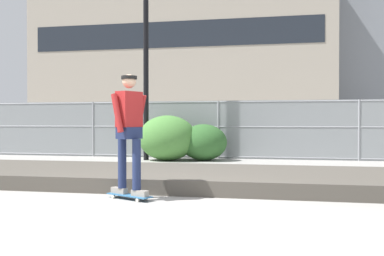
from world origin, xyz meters
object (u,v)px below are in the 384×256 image
object	(u,v)px
skater	(129,126)
shrub_left	(167,138)
street_lamp	(146,13)
parked_car_mid	(256,131)
shrub_center	(203,142)
skateboard	(129,196)
parked_car_near	(103,130)

from	to	relation	value
skater	shrub_left	xyz separation A→B (m)	(-1.13, 6.63, -0.44)
street_lamp	parked_car_mid	distance (m)	5.93
street_lamp	shrub_left	xyz separation A→B (m)	(0.68, -0.03, -3.81)
parked_car_mid	shrub_center	distance (m)	3.58
shrub_center	skateboard	bearing A→B (deg)	-89.56
street_lamp	shrub_left	bearing A→B (deg)	-2.46
skater	street_lamp	xyz separation A→B (m)	(-1.82, 6.66, 3.37)
parked_car_mid	parked_car_near	bearing A→B (deg)	-175.09
street_lamp	shrub_center	bearing A→B (deg)	5.03
skateboard	shrub_center	bearing A→B (deg)	90.44
street_lamp	skateboard	bearing A→B (deg)	-74.74
street_lamp	shrub_center	distance (m)	4.32
skater	parked_car_near	size ratio (longest dim) A/B	0.41
shrub_left	shrub_center	size ratio (longest dim) A/B	1.24
skater	shrub_center	bearing A→B (deg)	90.44
parked_car_mid	shrub_center	bearing A→B (deg)	-112.99
parked_car_near	skateboard	bearing A→B (deg)	-65.02
skateboard	skater	distance (m)	1.06
skateboard	street_lamp	xyz separation A→B (m)	(-1.82, 6.66, 4.43)
parked_car_near	shrub_left	size ratio (longest dim) A/B	2.54
skateboard	skater	size ratio (longest dim) A/B	0.44
street_lamp	parked_car_mid	xyz separation A→B (m)	(3.16, 3.44, -3.65)
street_lamp	parked_car_near	distance (m)	5.39
parked_car_mid	shrub_left	bearing A→B (deg)	-125.50
shrub_center	shrub_left	bearing A→B (deg)	-170.30
skateboard	shrub_left	size ratio (longest dim) A/B	0.46
parked_car_near	parked_car_mid	size ratio (longest dim) A/B	1.01
skater	street_lamp	size ratio (longest dim) A/B	0.25
street_lamp	parked_car_near	world-z (taller)	street_lamp
skateboard	shrub_center	xyz separation A→B (m)	(-0.05, 6.82, 0.50)
skater	parked_car_near	bearing A→B (deg)	114.98
parked_car_near	shrub_left	xyz separation A→B (m)	(3.34, -2.97, -0.15)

